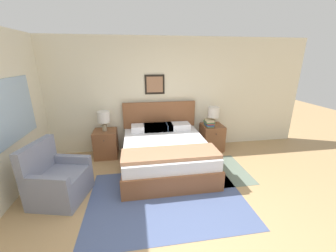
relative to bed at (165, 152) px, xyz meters
The scene contains 16 objects.
ground_plane 1.87m from the bed, 91.53° to the right, with size 16.00×16.00×0.00m, color tan.
wall_back 1.41m from the bed, 92.80° to the left, with size 7.31×0.09×2.60m.
wall_left 2.75m from the bed, behind, with size 0.08×5.23×2.60m.
area_rug_main 1.07m from the bed, 97.05° to the right, with size 2.46×1.75×0.01m.
area_rug_bedside 1.27m from the bed, 16.12° to the right, with size 0.78×1.16×0.01m.
bed is the anchor object (origin of this frame).
armchair 1.96m from the bed, 158.22° to the right, with size 0.89×0.92×0.94m.
nightstand_near_window 1.42m from the bed, 151.29° to the left, with size 0.50×0.52×0.61m.
nightstand_by_door 1.43m from the bed, 28.65° to the left, with size 0.50×0.52×0.61m.
table_lamp_near_window 1.54m from the bed, 151.28° to the left, with size 0.27×0.27×0.44m.
table_lamp_by_door 1.54m from the bed, 28.64° to the left, with size 0.27×0.27×0.44m.
book_thick_bottom 1.34m from the bed, 29.10° to the left, with size 0.17×0.27×0.03m.
book_hardcover_middle 1.34m from the bed, 29.10° to the left, with size 0.19×0.28×0.02m.
book_novel_upper 1.35m from the bed, 29.10° to the left, with size 0.15×0.23×0.03m.
book_slim_near_top 1.36m from the bed, 29.10° to the left, with size 0.21×0.25×0.04m.
book_paperback_top 1.37m from the bed, 29.10° to the left, with size 0.19×0.29×0.03m.
Camera 1 is at (-0.50, -1.91, 2.15)m, focal length 22.00 mm.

